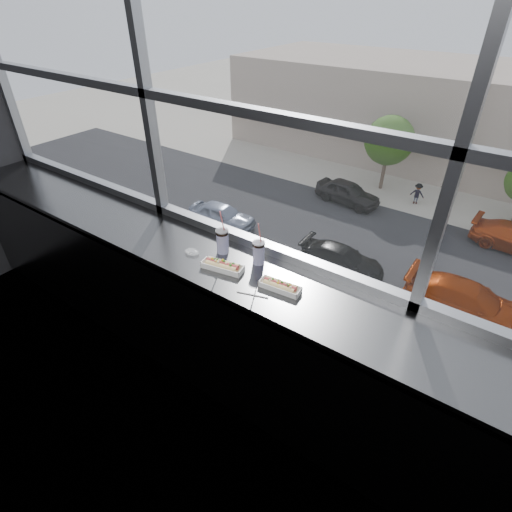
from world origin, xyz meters
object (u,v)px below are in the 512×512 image
Objects in this scene: car_near_c at (469,297)px; car_near_b at (342,256)px; soda_cup_left at (223,240)px; hotdog_tray_right at (280,286)px; car_far_a at (348,189)px; pedestrian_a at (418,192)px; soda_cup_right at (259,251)px; loose_straw at (252,295)px; wrapper at (192,252)px; tree_left at (389,141)px; hotdog_tray_left at (222,266)px; car_near_a at (222,212)px.

car_near_b is at bearing 90.18° from car_near_c.
car_near_b is at bearing 107.81° from soda_cup_left.
car_near_b is (-5.20, 16.18, -11.20)m from soda_cup_left.
hotdog_tray_right reaches higher than car_far_a.
car_near_b is 0.81× the size of car_near_c.
car_near_c is 3.61× the size of pedestrian_a.
soda_cup_right reaches higher than loose_straw.
loose_straw is 20.62m from car_near_b.
soda_cup_right is at bearing 21.54° from wrapper.
soda_cup_left is 30.29m from tree_left.
loose_straw is 29.87m from pedestrian_a.
hotdog_tray_left is at bearing 144.71° from loose_straw.
car_near_b is at bearing 91.66° from loose_straw.
loose_straw is at bearing -74.69° from tree_left.
loose_straw is 30.61m from tree_left.
wrapper reaches higher than car_far_a.
car_near_a is at bearing 119.99° from hotdog_tray_left.
soda_cup_left is 24.05m from car_near_a.
car_near_a is at bearing 89.07° from car_near_b.
soda_cup_right is at bearing 176.17° from car_near_c.
hotdog_tray_left reaches higher than tree_left.
pedestrian_a is (-5.65, 10.89, -0.21)m from car_near_c.
car_near_b is at bearing 103.81° from hotdog_tray_right.
soda_cup_left is at bearing -152.79° from car_far_a.
hotdog_tray_right is 24.41m from car_near_a.
loose_straw is at bearing -152.08° from car_far_a.
hotdog_tray_right is 0.85× the size of soda_cup_right.
soda_cup_left reaches higher than hotdog_tray_right.
soda_cup_right reaches higher than pedestrian_a.
pedestrian_a is (4.24, 2.89, -0.17)m from car_far_a.
car_far_a is (-9.02, 24.30, -10.96)m from hotdog_tray_right.
tree_left is at bearing -35.04° from car_near_a.
car_near_a is at bearing -118.67° from tree_left.
tree_left is (-7.36, 28.18, -8.30)m from soda_cup_left.
soda_cup_left is at bearing -75.37° from tree_left.
car_near_c is at bearing -121.09° from car_far_a.
car_far_a is at bearing 92.81° from loose_straw.
hotdog_tray_left is 0.15× the size of pedestrian_a.
pedestrian_a reaches higher than car_near_b.
hotdog_tray_right is 20.55m from car_near_b.
loose_straw is (0.16, -0.29, -0.09)m from soda_cup_right.
hotdog_tray_left is 29.74m from pedestrian_a.
soda_cup_left is 0.05× the size of car_far_a.
loose_straw is 0.03× the size of tree_left.
car_near_b is at bearing -96.37° from car_near_a.
car_near_a is (-14.04, 16.34, -11.02)m from hotdog_tray_left.
car_near_c is 15.10m from tree_left.
wrapper reaches higher than pedestrian_a.
hotdog_tray_left is at bearing -127.46° from soda_cup_right.
loose_straw is at bearing -145.26° from car_near_a.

